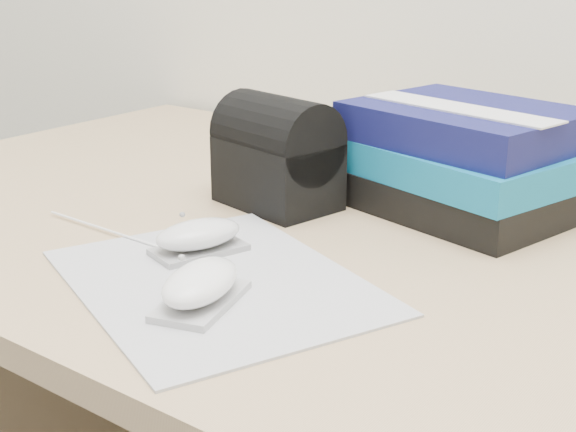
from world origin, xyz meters
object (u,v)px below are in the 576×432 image
Objects in this scene: mouse_front at (201,285)px; book_stack at (465,159)px; desk at (445,411)px; mouse_rear at (199,237)px; pouch at (277,153)px.

book_stack reaches higher than mouse_front.
desk is at bearing -66.86° from book_stack.
desk is 0.31m from book_stack.
book_stack is at bearing 63.61° from mouse_rear.
mouse_rear is 0.67× the size of pouch.
desk is 14.18× the size of mouse_front.
pouch is at bearing 114.60° from mouse_front.
pouch reaches higher than book_stack.
mouse_rear is at bearing -78.41° from pouch.
mouse_front is at bearing -106.55° from desk.
book_stack is at bearing 80.96° from mouse_front.
pouch is at bearing -167.91° from desk.
pouch reaches higher than desk.
mouse_rear is 0.34m from book_stack.
desk is at bearing 73.45° from mouse_front.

